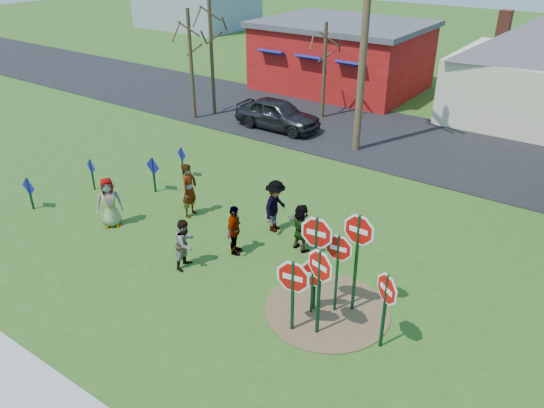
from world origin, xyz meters
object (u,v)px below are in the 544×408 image
Objects in this scene: stop_sign_b at (338,255)px; stop_sign_d at (358,239)px; person_b at (189,190)px; utility_pole at (365,25)px; suv at (278,114)px; stop_sign_a at (293,282)px; stop_sign_c at (320,274)px; person_a at (109,202)px.

stop_sign_d reaches higher than stop_sign_b.
utility_pole is at bearing -22.03° from person_b.
stop_sign_d is (0.35, 0.29, 0.41)m from stop_sign_b.
person_b is 0.19× the size of utility_pole.
stop_sign_a is at bearing -144.24° from suv.
stop_sign_b is 13.86m from suv.
stop_sign_c is 1.47× the size of person_a.
stop_sign_a is 12.78m from utility_pole.
stop_sign_a is at bearing -118.61° from stop_sign_b.
person_b reaches higher than suv.
stop_sign_c is 0.25× the size of utility_pole.
suv is at bearing 6.10° from person_b.
stop_sign_c is at bearing -101.49° from stop_sign_d.
stop_sign_b is at bearing -138.88° from stop_sign_d.
stop_sign_b is 8.18m from person_a.
stop_sign_b is 11.79m from utility_pole.
person_a is at bearing -168.15° from stop_sign_c.
stop_sign_b is 1.26× the size of person_b.
stop_sign_a is 0.50× the size of suv.
utility_pole reaches higher than stop_sign_d.
stop_sign_a is 1.35m from stop_sign_b.
utility_pole reaches higher than person_b.
person_b is 9.18m from suv.
utility_pole reaches higher than suv.
stop_sign_b is at bearing -49.43° from person_a.
stop_sign_a is at bearing -125.57° from person_b.
stop_sign_b is 0.61m from stop_sign_d.
stop_sign_c is 0.85× the size of stop_sign_d.
stop_sign_a is 1.26× the size of person_a.
utility_pole is at bearing -93.73° from suv.
stop_sign_a is at bearing -70.07° from utility_pole.
person_a is at bearing -108.20° from utility_pole.
person_a is 10.88m from suv.
utility_pole is at bearing 107.76° from stop_sign_b.
stop_sign_c is 8.26m from person_a.
stop_sign_a is 0.73× the size of stop_sign_d.
stop_sign_a is 0.21× the size of utility_pole.
stop_sign_b reaches higher than person_b.
stop_sign_b reaches higher than stop_sign_a.
utility_pole reaches higher than stop_sign_c.
person_a is at bearing 163.01° from stop_sign_a.
stop_sign_b is 0.99m from stop_sign_c.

